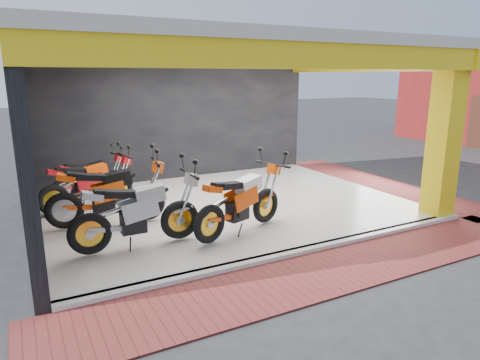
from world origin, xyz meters
name	(u,v)px	position (x,y,z in m)	size (l,w,h in m)	color
ground	(271,235)	(0.00, 0.00, 0.00)	(80.00, 80.00, 0.00)	#2D2D30
showroom_floor	(226,205)	(0.00, 2.00, 0.05)	(8.00, 6.00, 0.10)	white
showroom_ceiling	(224,47)	(0.00, 2.00, 3.60)	(8.40, 6.40, 0.20)	beige
back_wall	(178,120)	(0.00, 5.10, 1.75)	(8.20, 0.20, 3.50)	black
left_wall	(21,147)	(-4.10, 2.00, 1.75)	(0.20, 6.20, 3.50)	black
corner_column	(444,137)	(3.75, -0.75, 1.75)	(0.50, 0.50, 3.50)	yellow
header_beam_front	(308,56)	(0.00, -1.00, 3.30)	(8.40, 0.30, 0.40)	yellow
header_beam_right	(364,64)	(4.00, 2.00, 3.30)	(0.30, 6.40, 0.40)	yellow
floor_kerb	(302,251)	(0.00, -1.02, 0.05)	(8.00, 0.20, 0.10)	white
paver_front	(331,271)	(0.00, -1.80, 0.01)	(9.00, 1.40, 0.03)	maroon
paver_right	(377,183)	(4.80, 2.00, 0.01)	(1.40, 7.00, 0.03)	maroon
moto_hero	(266,189)	(0.11, 0.39, 0.82)	(2.34, 0.87, 1.43)	#EC4909
moto_row_a	(179,201)	(-1.72, 0.34, 0.83)	(2.39, 0.89, 1.46)	#B5B8BD
moto_row_b	(146,186)	(-1.95, 1.63, 0.84)	(2.42, 0.90, 1.48)	#FF500A
moto_row_c	(118,176)	(-2.20, 3.09, 0.77)	(2.21, 0.82, 1.35)	#AF121A
moto_row_d	(112,171)	(-2.12, 4.15, 0.68)	(1.91, 0.71, 1.17)	red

